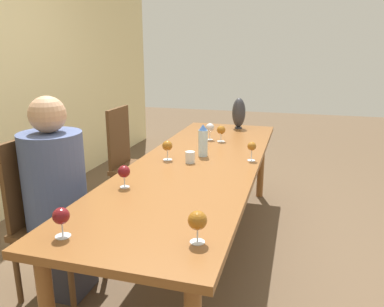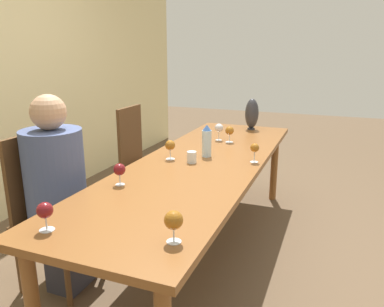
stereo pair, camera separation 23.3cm
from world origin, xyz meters
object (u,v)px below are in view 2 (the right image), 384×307
object	(u,v)px
wine_glass_2	(255,148)
wine_glass_6	(230,131)
water_bottle	(207,141)
wine_glass_4	(45,211)
wine_glass_1	(219,128)
person_near	(58,189)
water_tumbler	(192,157)
wine_glass_5	(170,146)
chair_far	(142,158)
vase	(252,114)
chair_near	(49,208)
wine_glass_3	(119,170)
wine_glass_0	(174,221)

from	to	relation	value
wine_glass_2	wine_glass_6	distance (m)	0.61
water_bottle	wine_glass_4	distance (m)	1.42
wine_glass_1	person_near	xyz separation A→B (m)	(-1.34, 0.64, -0.18)
water_tumbler	wine_glass_5	xyz separation A→B (m)	(0.03, 0.18, 0.06)
person_near	chair_far	bearing A→B (deg)	4.27
water_tumbler	chair_far	size ratio (longest dim) A/B	0.08
wine_glass_2	wine_glass_1	bearing A→B (deg)	38.49
chair_far	wine_glass_5	bearing A→B (deg)	-136.48
water_tumbler	vase	size ratio (longest dim) A/B	0.26
vase	chair_near	distance (m)	2.14
wine_glass_3	wine_glass_5	distance (m)	0.60
wine_glass_3	vase	bearing A→B (deg)	-11.28
wine_glass_1	person_near	distance (m)	1.50
water_tumbler	chair_near	size ratio (longest dim) A/B	0.08
vase	wine_glass_4	distance (m)	2.51
water_bottle	wine_glass_0	distance (m)	1.31
wine_glass_5	person_near	world-z (taller)	person_near
water_bottle	wine_glass_2	world-z (taller)	water_bottle
wine_glass_0	wine_glass_6	xyz separation A→B (m)	(1.77, 0.27, 0.00)
wine_glass_4	wine_glass_6	world-z (taller)	wine_glass_6
water_bottle	water_tumbler	distance (m)	0.22
vase	chair_near	bearing A→B (deg)	154.85
wine_glass_3	chair_far	bearing A→B (deg)	23.44
chair_near	chair_far	bearing A→B (deg)	0.00
vase	chair_far	world-z (taller)	vase
wine_glass_0	chair_near	bearing A→B (deg)	67.10
water_bottle	person_near	xyz separation A→B (m)	(-0.81, 0.71, -0.19)
wine_glass_2	person_near	xyz separation A→B (m)	(-0.79, 1.07, -0.17)
wine_glass_1	wine_glass_6	distance (m)	0.11
vase	wine_glass_5	xyz separation A→B (m)	(-1.26, 0.32, -0.06)
wine_glass_6	person_near	xyz separation A→B (m)	(-1.31, 0.74, -0.17)
wine_glass_0	wine_glass_3	xyz separation A→B (m)	(0.51, 0.58, -0.00)
wine_glass_4	wine_glass_5	world-z (taller)	wine_glass_5
wine_glass_3	wine_glass_4	distance (m)	0.62
vase	wine_glass_6	world-z (taller)	vase
wine_glass_1	wine_glass_3	distance (m)	1.32
water_bottle	vase	size ratio (longest dim) A/B	0.78
wine_glass_0	wine_glass_2	world-z (taller)	wine_glass_0
water_tumbler	wine_glass_2	size ratio (longest dim) A/B	0.59
wine_glass_2	wine_glass_0	bearing A→B (deg)	177.06
water_bottle	chair_far	size ratio (longest dim) A/B	0.24
water_bottle	chair_far	world-z (taller)	chair_far
wine_glass_4	wine_glass_2	bearing A→B (deg)	-24.87
wine_glass_0	wine_glass_1	bearing A→B (deg)	11.64
wine_glass_4	wine_glass_0	bearing A→B (deg)	-79.06
wine_glass_0	wine_glass_3	size ratio (longest dim) A/B	1.06
wine_glass_6	chair_near	world-z (taller)	chair_near
wine_glass_2	chair_near	distance (m)	1.45
vase	wine_glass_4	bearing A→B (deg)	171.69
wine_glass_6	chair_far	distance (m)	0.90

